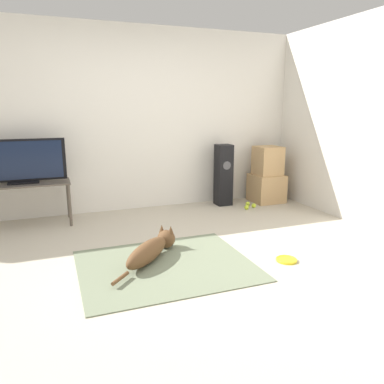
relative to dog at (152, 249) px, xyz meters
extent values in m
plane|color=#BCB29E|center=(0.15, -0.15, -0.11)|extent=(12.00, 12.00, 0.00)
cube|color=silver|center=(0.15, 1.95, 1.16)|extent=(8.00, 0.06, 2.55)
cube|color=slate|center=(0.09, -0.18, -0.11)|extent=(1.59, 1.31, 0.01)
ellipsoid|color=brown|center=(-0.06, -0.07, 0.00)|extent=(0.61, 0.64, 0.20)
sphere|color=brown|center=(0.22, 0.23, 0.00)|extent=(0.19, 0.19, 0.19)
cone|color=brown|center=(0.18, 0.27, 0.10)|extent=(0.06, 0.06, 0.09)
cone|color=brown|center=(0.26, 0.20, 0.10)|extent=(0.06, 0.06, 0.09)
cylinder|color=brown|center=(-0.38, -0.41, -0.06)|extent=(0.18, 0.19, 0.03)
cylinder|color=yellow|center=(1.21, -0.50, -0.10)|extent=(0.20, 0.20, 0.02)
torus|color=yellow|center=(1.21, -0.50, -0.10)|extent=(0.20, 0.20, 0.02)
cube|color=tan|center=(2.28, 1.60, 0.10)|extent=(0.46, 0.46, 0.43)
cube|color=tan|center=(2.28, 1.59, 0.53)|extent=(0.37, 0.37, 0.44)
cube|color=black|center=(1.56, 1.67, 0.34)|extent=(0.22, 0.22, 0.91)
cylinder|color=#4C4C51|center=(1.56, 1.56, 0.50)|extent=(0.12, 0.00, 0.12)
cube|color=brown|center=(-1.18, 1.60, 0.42)|extent=(1.07, 0.46, 0.02)
cylinder|color=brown|center=(-0.67, 1.40, 0.15)|extent=(0.04, 0.04, 0.53)
cylinder|color=brown|center=(-0.67, 1.80, 0.15)|extent=(0.04, 0.04, 0.53)
cube|color=black|center=(-1.18, 1.60, 0.45)|extent=(0.36, 0.20, 0.02)
cube|color=black|center=(-1.18, 1.61, 0.72)|extent=(1.02, 0.04, 0.51)
cube|color=#141E38|center=(-1.18, 1.59, 0.72)|extent=(0.94, 0.01, 0.46)
sphere|color=#C6E033|center=(1.87, 1.45, -0.08)|extent=(0.07, 0.07, 0.07)
sphere|color=#C6E033|center=(1.91, 1.33, -0.08)|extent=(0.07, 0.07, 0.07)
sphere|color=#C6E033|center=(1.76, 1.28, -0.08)|extent=(0.07, 0.07, 0.07)
camera|label=1|loc=(-0.85, -3.34, 1.36)|focal=35.00mm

